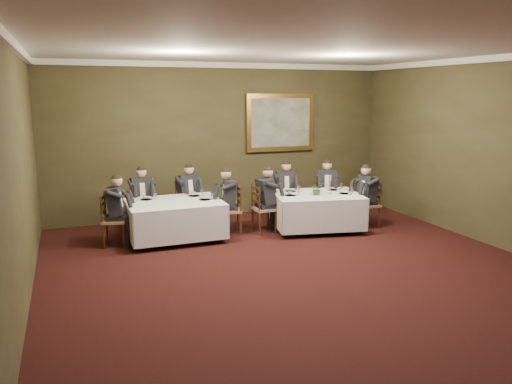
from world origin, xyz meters
TOP-DOWN VIEW (x-y plane):
  - ground at (0.00, 0.00)m, footprint 10.00×10.00m
  - ceiling at (0.00, 0.00)m, footprint 8.00×10.00m
  - back_wall at (0.00, 5.00)m, footprint 8.00×0.10m
  - left_wall at (-4.00, 0.00)m, footprint 0.10×10.00m
  - crown_molding at (0.00, 0.00)m, footprint 8.00×10.00m
  - table_main at (1.43, 2.99)m, footprint 2.02×1.69m
  - table_second at (-1.51, 3.32)m, footprint 1.83×1.40m
  - chair_main_backleft at (1.14, 3.98)m, footprint 0.50×0.48m
  - diner_main_backleft at (1.14, 3.97)m, footprint 0.47×0.54m
  - chair_main_backright at (2.08, 3.79)m, footprint 0.57×0.56m
  - diner_main_backright at (2.08, 3.78)m, footprint 0.56×0.60m
  - chair_main_endleft at (0.32, 3.21)m, footprint 0.44×0.46m
  - diner_main_endleft at (0.33, 3.21)m, footprint 0.50×0.43m
  - chair_main_endright at (2.54, 2.76)m, footprint 0.44×0.46m
  - diner_main_endright at (2.52, 2.76)m, footprint 0.50×0.44m
  - chair_sec_backleft at (-2.00, 4.25)m, footprint 0.45×0.43m
  - diner_sec_backleft at (-2.00, 4.24)m, footprint 0.43×0.49m
  - chair_sec_backright at (-1.03, 4.26)m, footprint 0.53×0.52m
  - diner_sec_backright at (-1.02, 4.24)m, footprint 0.51×0.56m
  - chair_sec_endright at (-0.35, 3.32)m, footprint 0.49×0.51m
  - diner_sec_endright at (-0.36, 3.33)m, footprint 0.54×0.48m
  - chair_sec_endleft at (-2.66, 3.31)m, footprint 0.51×0.53m
  - diner_sec_endleft at (-2.65, 3.31)m, footprint 0.56×0.50m
  - centerpiece at (1.37, 2.89)m, footprint 0.27×0.23m
  - candlestick at (1.67, 2.86)m, footprint 0.06×0.06m
  - place_setting_table_main at (1.08, 3.48)m, footprint 0.33×0.31m
  - place_setting_table_second at (-1.95, 3.72)m, footprint 0.33×0.31m
  - painting at (1.43, 4.94)m, footprint 1.72×0.09m

SIDE VIEW (x-z plane):
  - ground at x=0.00m, z-range 0.00..0.00m
  - chair_main_backleft at x=1.14m, z-range -0.22..0.78m
  - chair_main_backright at x=2.08m, z-range -0.22..0.78m
  - chair_main_endleft at x=0.32m, z-range -0.22..0.78m
  - chair_main_endright at x=2.54m, z-range -0.22..0.78m
  - chair_sec_backleft at x=-2.00m, z-range -0.22..0.78m
  - chair_sec_backright at x=-1.03m, z-range -0.22..0.78m
  - chair_sec_endright at x=-0.35m, z-range -0.22..0.78m
  - chair_sec_endleft at x=-2.66m, z-range -0.22..0.78m
  - table_main at x=1.43m, z-range 0.12..0.78m
  - table_second at x=-1.51m, z-range 0.12..0.78m
  - diner_main_backleft at x=1.14m, z-range -0.16..1.19m
  - diner_main_backright at x=2.08m, z-range -0.16..1.19m
  - diner_main_endleft at x=0.33m, z-range -0.16..1.19m
  - diner_main_endright at x=2.52m, z-range -0.16..1.19m
  - diner_sec_backleft at x=-2.00m, z-range -0.16..1.19m
  - diner_sec_backright at x=-1.02m, z-range -0.16..1.19m
  - diner_sec_endright at x=-0.36m, z-range -0.16..1.19m
  - diner_sec_endleft at x=-2.65m, z-range -0.16..1.19m
  - place_setting_table_main at x=1.08m, z-range 0.73..0.87m
  - place_setting_table_second at x=-1.95m, z-range 0.73..0.87m
  - centerpiece at x=1.37m, z-range 0.77..1.05m
  - candlestick at x=1.67m, z-range 0.71..1.12m
  - back_wall at x=0.00m, z-range 0.00..3.50m
  - left_wall at x=-4.00m, z-range 0.00..3.50m
  - painting at x=1.43m, z-range 1.45..2.81m
  - crown_molding at x=0.00m, z-range 3.38..3.50m
  - ceiling at x=0.00m, z-range 3.45..3.55m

